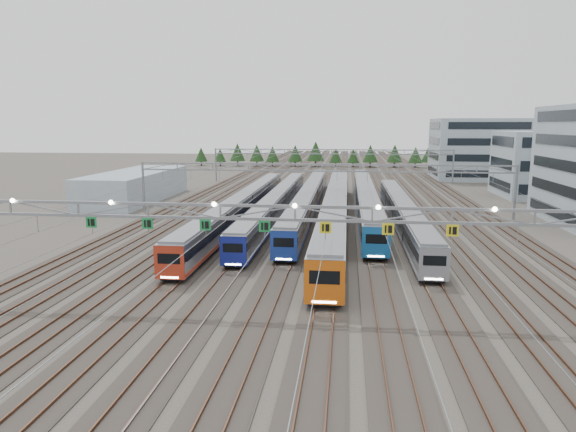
# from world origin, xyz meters

# --- Properties ---
(ground) EXTENTS (400.00, 400.00, 0.00)m
(ground) POSITION_xyz_m (0.00, 0.00, 0.00)
(ground) COLOR #47423A
(ground) RESTS_ON ground
(track_bed) EXTENTS (54.00, 260.00, 5.42)m
(track_bed) POSITION_xyz_m (0.00, 100.00, 1.49)
(track_bed) COLOR #2D2823
(track_bed) RESTS_ON ground
(train_a) EXTENTS (2.70, 64.11, 3.51)m
(train_a) POSITION_xyz_m (-11.25, 36.11, 2.00)
(train_a) COLOR black
(train_a) RESTS_ON ground
(train_b) EXTENTS (2.59, 62.10, 3.37)m
(train_b) POSITION_xyz_m (-6.75, 39.90, 1.93)
(train_b) COLOR black
(train_b) RESTS_ON ground
(train_c) EXTENTS (2.72, 66.33, 3.54)m
(train_c) POSITION_xyz_m (-2.25, 44.36, 2.02)
(train_c) COLOR black
(train_c) RESTS_ON ground
(train_d) EXTENTS (3.06, 68.75, 3.99)m
(train_d) POSITION_xyz_m (2.25, 33.55, 2.25)
(train_d) COLOR black
(train_d) RESTS_ON ground
(train_e) EXTENTS (2.86, 63.01, 3.73)m
(train_e) POSITION_xyz_m (6.75, 44.74, 2.11)
(train_e) COLOR black
(train_e) RESTS_ON ground
(train_f) EXTENTS (2.63, 52.66, 3.42)m
(train_f) POSITION_xyz_m (11.25, 32.56, 1.96)
(train_f) COLOR black
(train_f) RESTS_ON ground
(gantry_near) EXTENTS (56.36, 0.61, 8.08)m
(gantry_near) POSITION_xyz_m (-0.05, -0.12, 7.09)
(gantry_near) COLOR gray
(gantry_near) RESTS_ON ground
(gantry_mid) EXTENTS (56.36, 0.36, 8.00)m
(gantry_mid) POSITION_xyz_m (0.00, 40.00, 6.39)
(gantry_mid) COLOR gray
(gantry_mid) RESTS_ON ground
(gantry_far) EXTENTS (56.36, 0.36, 8.00)m
(gantry_far) POSITION_xyz_m (0.00, 85.00, 6.39)
(gantry_far) COLOR gray
(gantry_far) RESTS_ON ground
(depot_bldg_mid) EXTENTS (14.00, 16.00, 12.40)m
(depot_bldg_mid) POSITION_xyz_m (40.04, 65.83, 6.20)
(depot_bldg_mid) COLOR #8EA3AA
(depot_bldg_mid) RESTS_ON ground
(depot_bldg_north) EXTENTS (22.00, 18.00, 15.08)m
(depot_bldg_north) POSITION_xyz_m (36.52, 97.98, 7.54)
(depot_bldg_north) COLOR #8EA3AA
(depot_bldg_north) RESTS_ON ground
(west_shed) EXTENTS (10.00, 30.00, 5.16)m
(west_shed) POSITION_xyz_m (-34.84, 52.94, 2.58)
(west_shed) COLOR #8EA3AA
(west_shed) RESTS_ON ground
(treeline) EXTENTS (100.10, 5.60, 7.02)m
(treeline) POSITION_xyz_m (2.25, 130.70, 4.23)
(treeline) COLOR #332114
(treeline) RESTS_ON ground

